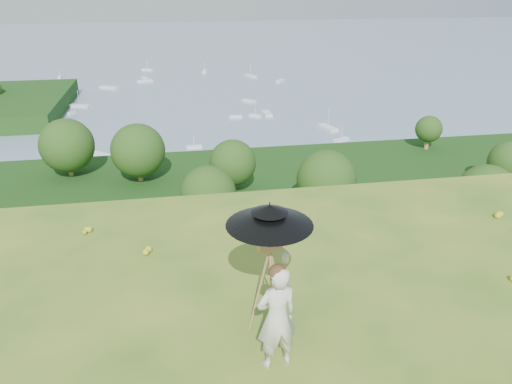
{
  "coord_description": "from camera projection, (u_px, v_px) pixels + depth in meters",
  "views": [
    {
      "loc": [
        -3.1,
        -3.71,
        4.74
      ],
      "look_at": [
        -1.72,
        4.3,
        1.17
      ],
      "focal_mm": 35.0,
      "sensor_mm": 36.0,
      "label": 1
    }
  ],
  "objects": [
    {
      "name": "field_easel",
      "position": [
        270.0,
        283.0,
        6.82
      ],
      "size": [
        0.75,
        0.75,
        1.72
      ],
      "primitive_type": null,
      "rotation": [
        0.0,
        0.0,
        0.17
      ],
      "color": "#A06943",
      "rests_on": "ground"
    },
    {
      "name": "shoreline_tier",
      "position": [
        197.0,
        226.0,
        87.88
      ],
      "size": [
        170.0,
        28.0,
        8.0
      ],
      "primitive_type": "cube",
      "color": "#655D50",
      "rests_on": "bay_water"
    },
    {
      "name": "harbor_town",
      "position": [
        196.0,
        192.0,
        85.27
      ],
      "size": [
        110.0,
        22.0,
        5.0
      ],
      "primitive_type": null,
      "color": "silver",
      "rests_on": "shoreline_tier"
    },
    {
      "name": "painter_cap",
      "position": [
        278.0,
        270.0,
        6.02
      ],
      "size": [
        0.28,
        0.32,
        0.1
      ],
      "primitive_type": null,
      "rotation": [
        0.0,
        0.0,
        0.26
      ],
      "color": "#C46B6D",
      "rests_on": "painter"
    },
    {
      "name": "sun_umbrella",
      "position": [
        270.0,
        225.0,
        6.49
      ],
      "size": [
        1.23,
        1.23,
        0.65
      ],
      "primitive_type": null,
      "rotation": [
        0.0,
        0.0,
        0.07
      ],
      "color": "black",
      "rests_on": "field_easel"
    },
    {
      "name": "slope_trees",
      "position": [
        215.0,
        221.0,
        43.35
      ],
      "size": [
        110.0,
        50.0,
        6.0
      ],
      "primitive_type": null,
      "color": "#254715",
      "rests_on": "forest_slope"
    },
    {
      "name": "forest_slope",
      "position": [
        220.0,
        348.0,
        48.98
      ],
      "size": [
        140.0,
        56.0,
        22.0
      ],
      "primitive_type": "cube",
      "color": "#133D10",
      "rests_on": "bay_water"
    },
    {
      "name": "bay_water",
      "position": [
        175.0,
        63.0,
        235.96
      ],
      "size": [
        700.0,
        700.0,
        0.0
      ],
      "primitive_type": "plane",
      "color": "#728AA3",
      "rests_on": "ground"
    },
    {
      "name": "painter",
      "position": [
        277.0,
        318.0,
        6.31
      ],
      "size": [
        0.61,
        0.46,
        1.5
      ],
      "primitive_type": "imported",
      "rotation": [
        0.0,
        0.0,
        3.35
      ],
      "color": "beige",
      "rests_on": "ground"
    },
    {
      "name": "moored_boats",
      "position": [
        142.0,
        102.0,
        162.59
      ],
      "size": [
        140.0,
        140.0,
        0.7
      ],
      "primitive_type": null,
      "color": "white",
      "rests_on": "bay_water"
    }
  ]
}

